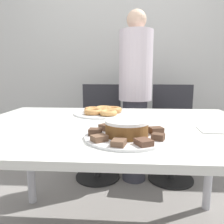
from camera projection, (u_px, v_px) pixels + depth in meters
name	position (u px, v px, depth m)	size (l,w,h in m)	color
wall_back	(122.00, 51.00, 2.65)	(8.00, 0.05, 2.60)	silver
table	(114.00, 139.00, 1.16)	(1.49, 1.04, 0.76)	silver
person_standing	(135.00, 94.00, 2.02)	(0.30, 0.30, 1.58)	#383842
office_chair_left	(99.00, 133.00, 2.18)	(0.48, 0.48, 0.92)	black
office_chair_right	(172.00, 134.00, 2.13)	(0.49, 0.49, 0.92)	black
plate_cake	(127.00, 137.00, 0.87)	(0.34, 0.34, 0.01)	white
plate_donuts	(103.00, 113.00, 1.41)	(0.37, 0.37, 0.01)	white
frosted_cake	(127.00, 128.00, 0.87)	(0.17, 0.17, 0.06)	brown
lamington_0	(123.00, 126.00, 1.00)	(0.05, 0.05, 0.02)	brown
lamington_1	(105.00, 127.00, 0.96)	(0.06, 0.06, 0.03)	#513828
lamington_2	(95.00, 132.00, 0.89)	(0.05, 0.05, 0.03)	#513828
lamington_3	(99.00, 138.00, 0.80)	(0.07, 0.07, 0.02)	brown
lamington_4	(119.00, 143.00, 0.75)	(0.06, 0.06, 0.02)	brown
lamington_5	(144.00, 142.00, 0.76)	(0.07, 0.07, 0.02)	brown
lamington_6	(158.00, 137.00, 0.82)	(0.06, 0.05, 0.02)	#513828
lamington_7	(156.00, 131.00, 0.90)	(0.06, 0.06, 0.03)	#513828
lamington_8	(142.00, 126.00, 0.97)	(0.06, 0.06, 0.03)	#513828
donut_0	(103.00, 110.00, 1.41)	(0.12, 0.12, 0.03)	#C68447
donut_1	(112.00, 110.00, 1.41)	(0.13, 0.13, 0.04)	#C68447
donut_2	(104.00, 109.00, 1.48)	(0.11, 0.11, 0.03)	tan
donut_3	(93.00, 110.00, 1.44)	(0.12, 0.12, 0.03)	#C68447
donut_4	(93.00, 112.00, 1.35)	(0.12, 0.12, 0.03)	#D18E4C
donut_5	(108.00, 113.00, 1.31)	(0.11, 0.11, 0.03)	tan
napkin	(216.00, 130.00, 0.99)	(0.16, 0.13, 0.01)	white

